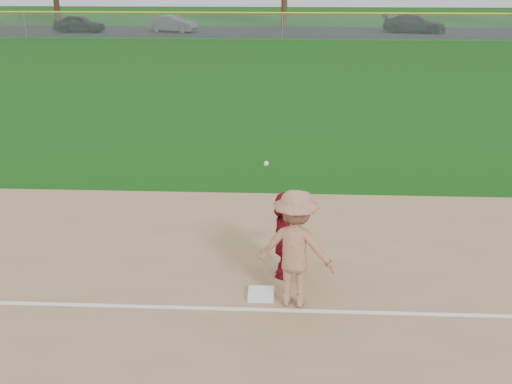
{
  "coord_description": "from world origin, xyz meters",
  "views": [
    {
      "loc": [
        0.62,
        -10.25,
        5.49
      ],
      "look_at": [
        0.0,
        1.5,
        1.3
      ],
      "focal_mm": 45.0,
      "sensor_mm": 36.0,
      "label": 1
    }
  ],
  "objects_px": {
    "car_left": "(80,24)",
    "base_runner": "(286,234)",
    "car_mid": "(173,24)",
    "first_base": "(261,294)",
    "car_right": "(414,23)"
  },
  "relations": [
    {
      "from": "base_runner",
      "to": "car_mid",
      "type": "distance_m",
      "value": 45.78
    },
    {
      "from": "car_mid",
      "to": "first_base",
      "type": "bearing_deg",
      "value": -150.55
    },
    {
      "from": "base_runner",
      "to": "car_left",
      "type": "height_order",
      "value": "base_runner"
    },
    {
      "from": "first_base",
      "to": "base_runner",
      "type": "height_order",
      "value": "base_runner"
    },
    {
      "from": "base_runner",
      "to": "car_left",
      "type": "relative_size",
      "value": 0.39
    },
    {
      "from": "car_left",
      "to": "car_right",
      "type": "relative_size",
      "value": 0.81
    },
    {
      "from": "car_left",
      "to": "car_mid",
      "type": "xyz_separation_m",
      "value": [
        7.91,
        0.43,
        -0.03
      ]
    },
    {
      "from": "first_base",
      "to": "car_right",
      "type": "distance_m",
      "value": 47.51
    },
    {
      "from": "base_runner",
      "to": "car_right",
      "type": "bearing_deg",
      "value": -0.17
    },
    {
      "from": "car_left",
      "to": "base_runner",
      "type": "bearing_deg",
      "value": -156.12
    },
    {
      "from": "base_runner",
      "to": "car_right",
      "type": "height_order",
      "value": "base_runner"
    },
    {
      "from": "base_runner",
      "to": "car_left",
      "type": "xyz_separation_m",
      "value": [
        -17.87,
        44.26,
        -0.1
      ]
    },
    {
      "from": "car_right",
      "to": "base_runner",
      "type": "bearing_deg",
      "value": 179.4
    },
    {
      "from": "car_left",
      "to": "car_mid",
      "type": "bearing_deg",
      "value": -85.0
    },
    {
      "from": "first_base",
      "to": "car_mid",
      "type": "relative_size",
      "value": 0.11
    }
  ]
}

